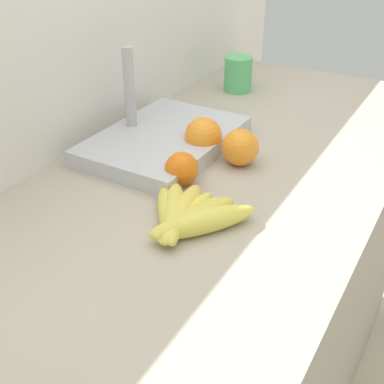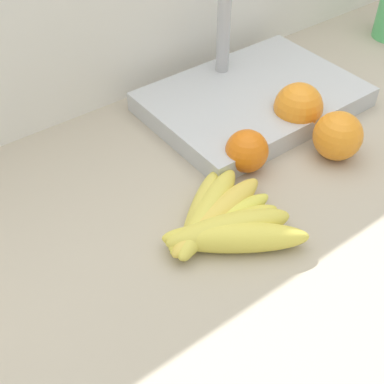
# 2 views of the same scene
# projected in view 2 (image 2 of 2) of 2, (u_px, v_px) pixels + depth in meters

# --- Properties ---
(counter) EXTENTS (1.84, 0.64, 0.88)m
(counter) POSITION_uv_depth(u_px,v_px,m) (214.00, 356.00, 1.05)
(counter) COLOR #ADA08C
(counter) RESTS_ON ground
(wall_back) EXTENTS (2.24, 0.06, 1.30)m
(wall_back) POSITION_uv_depth(u_px,v_px,m) (115.00, 186.00, 1.11)
(wall_back) COLOR silver
(wall_back) RESTS_ON ground
(banana_bunch) EXTENTS (0.19, 0.21, 0.04)m
(banana_bunch) POSITION_uv_depth(u_px,v_px,m) (221.00, 223.00, 0.69)
(banana_bunch) COLOR #E0CD4C
(banana_bunch) RESTS_ON counter
(orange_far_right) EXTENTS (0.08, 0.08, 0.08)m
(orange_far_right) POSITION_uv_depth(u_px,v_px,m) (338.00, 136.00, 0.80)
(orange_far_right) COLOR orange
(orange_far_right) RESTS_ON counter
(orange_back_right) EXTENTS (0.08, 0.08, 0.08)m
(orange_back_right) POSITION_uv_depth(u_px,v_px,m) (298.00, 107.00, 0.85)
(orange_back_right) COLOR orange
(orange_back_right) RESTS_ON counter
(orange_right) EXTENTS (0.07, 0.07, 0.07)m
(orange_right) POSITION_uv_depth(u_px,v_px,m) (247.00, 151.00, 0.78)
(orange_right) COLOR orange
(orange_right) RESTS_ON counter
(sink_basin) EXTENTS (0.36, 0.25, 0.21)m
(sink_basin) POSITION_uv_depth(u_px,v_px,m) (252.00, 97.00, 0.91)
(sink_basin) COLOR #B7BABF
(sink_basin) RESTS_ON counter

